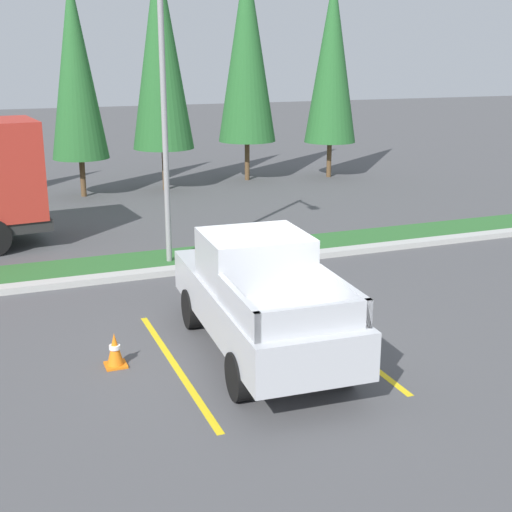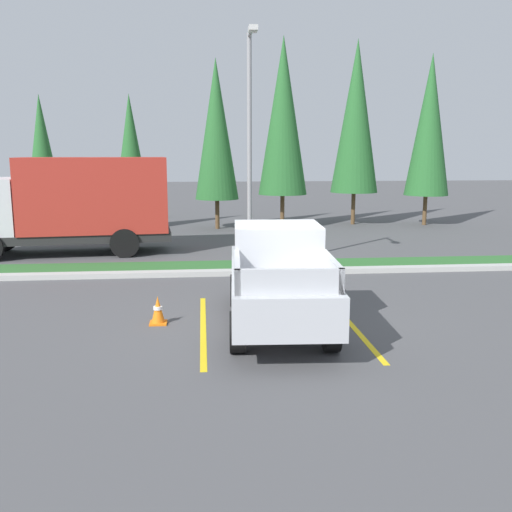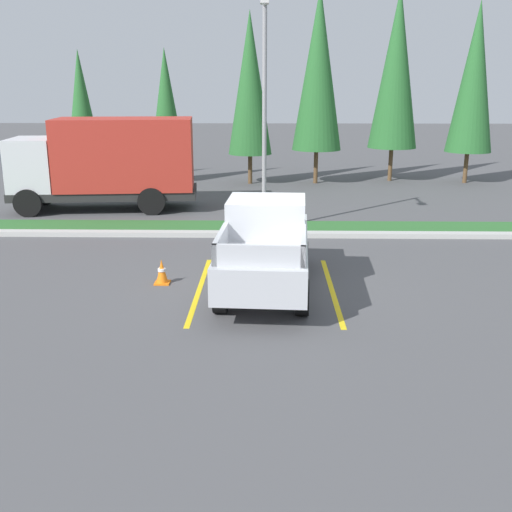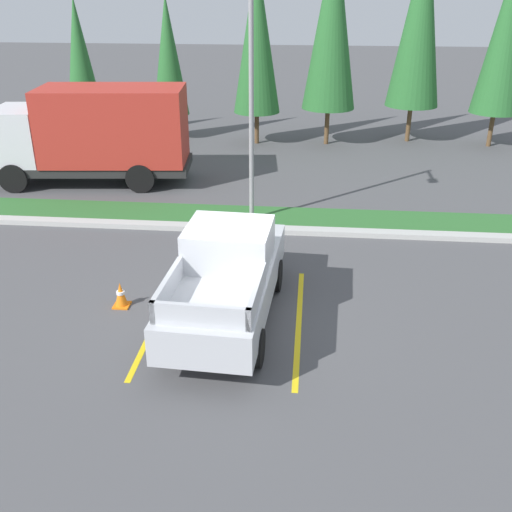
{
  "view_description": "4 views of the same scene",
  "coord_description": "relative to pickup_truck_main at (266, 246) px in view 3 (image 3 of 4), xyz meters",
  "views": [
    {
      "loc": [
        -4.63,
        -10.7,
        5.11
      ],
      "look_at": [
        0.11,
        1.32,
        1.36
      ],
      "focal_mm": 49.32,
      "sensor_mm": 36.0,
      "label": 1
    },
    {
      "loc": [
        -1.87,
        -11.24,
        3.55
      ],
      "look_at": [
        -0.76,
        0.42,
        1.4
      ],
      "focal_mm": 39.5,
      "sensor_mm": 36.0,
      "label": 2
    },
    {
      "loc": [
        -0.29,
        -13.47,
        4.66
      ],
      "look_at": [
        -0.56,
        -0.52,
        0.94
      ],
      "focal_mm": 42.51,
      "sensor_mm": 36.0,
      "label": 3
    },
    {
      "loc": [
        1.33,
        -11.09,
        6.76
      ],
      "look_at": [
        0.15,
        1.26,
        0.96
      ],
      "focal_mm": 41.59,
      "sensor_mm": 36.0,
      "label": 4
    }
  ],
  "objects": [
    {
      "name": "ground_plane",
      "position": [
        0.34,
        -0.0,
        -1.04
      ],
      "size": [
        120.0,
        120.0,
        0.0
      ],
      "primitive_type": "plane",
      "color": "#4C4C4F"
    },
    {
      "name": "parking_line_near",
      "position": [
        -1.55,
        -0.05,
        -1.04
      ],
      "size": [
        0.12,
        4.8,
        0.01
      ],
      "primitive_type": "cube",
      "color": "yellow",
      "rests_on": "ground"
    },
    {
      "name": "parking_line_far",
      "position": [
        1.55,
        -0.05,
        -1.04
      ],
      "size": [
        0.12,
        4.8,
        0.01
      ],
      "primitive_type": "cube",
      "color": "yellow",
      "rests_on": "ground"
    },
    {
      "name": "curb_strip",
      "position": [
        0.34,
        5.0,
        -0.97
      ],
      "size": [
        56.0,
        0.4,
        0.15
      ],
      "primitive_type": "cube",
      "color": "#B2B2AD",
      "rests_on": "ground"
    },
    {
      "name": "grass_median",
      "position": [
        0.34,
        6.1,
        -1.01
      ],
      "size": [
        56.0,
        1.8,
        0.06
      ],
      "primitive_type": "cube",
      "color": "#2D662D",
      "rests_on": "ground"
    },
    {
      "name": "pickup_truck_main",
      "position": [
        0.0,
        0.0,
        0.0
      ],
      "size": [
        2.19,
        5.32,
        2.1
      ],
      "color": "black",
      "rests_on": "ground"
    },
    {
      "name": "cargo_truck_distant",
      "position": [
        -5.97,
        9.14,
        0.81
      ],
      "size": [
        6.99,
        3.05,
        3.4
      ],
      "color": "black",
      "rests_on": "ground"
    },
    {
      "name": "street_light",
      "position": [
        -0.09,
        5.75,
        3.01
      ],
      "size": [
        0.24,
        1.49,
        6.99
      ],
      "color": "gray",
      "rests_on": "ground"
    },
    {
      "name": "cypress_tree_leftmost",
      "position": [
        -8.76,
        15.62,
        2.59
      ],
      "size": [
        1.6,
        1.6,
        6.17
      ],
      "color": "brown",
      "rests_on": "ground"
    },
    {
      "name": "cypress_tree_left_inner",
      "position": [
        -4.82,
        15.95,
        2.64
      ],
      "size": [
        1.63,
        1.63,
        6.26
      ],
      "color": "brown",
      "rests_on": "ground"
    },
    {
      "name": "cypress_tree_center",
      "position": [
        -0.82,
        15.4,
        3.57
      ],
      "size": [
        2.03,
        2.03,
        7.82
      ],
      "color": "brown",
      "rests_on": "ground"
    },
    {
      "name": "cypress_tree_right_inner",
      "position": [
        2.32,
        15.59,
        4.19
      ],
      "size": [
        2.31,
        2.31,
        8.88
      ],
      "color": "brown",
      "rests_on": "ground"
    },
    {
      "name": "cypress_tree_rightmost",
      "position": [
        6.04,
        16.45,
        4.24
      ],
      "size": [
        2.33,
        2.33,
        8.96
      ],
      "color": "brown",
      "rests_on": "ground"
    },
    {
      "name": "cypress_tree_far_right",
      "position": [
        9.54,
        15.86,
        3.82
      ],
      "size": [
        2.15,
        2.15,
        8.26
      ],
      "color": "brown",
      "rests_on": "ground"
    },
    {
      "name": "traffic_cone",
      "position": [
        -2.49,
        0.32,
        -0.75
      ],
      "size": [
        0.36,
        0.36,
        0.6
      ],
      "color": "orange",
      "rests_on": "ground"
    }
  ]
}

